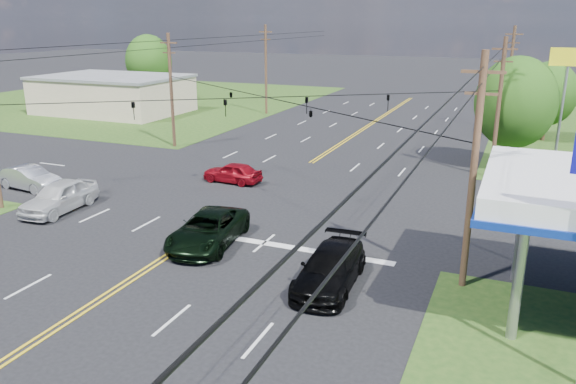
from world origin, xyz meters
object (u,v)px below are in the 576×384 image
at_px(tree_right_a, 516,103).
at_px(sedan_silver, 29,178).
at_px(suv_black, 330,268).
at_px(pickup_white, 59,196).
at_px(pole_nw, 171,89).
at_px(tree_right_b, 548,94).
at_px(pole_left_far, 266,69).
at_px(pickup_dkgreen, 208,230).
at_px(pole_right_far, 509,77).
at_px(tree_far_l, 149,61).
at_px(retail_nw, 113,95).
at_px(pole_ne, 498,107).
at_px(pole_se, 473,171).

xyz_separation_m(tree_right_a, sedan_silver, (-28.40, -17.50, -4.11)).
distance_m(suv_black, pickup_white, 17.58).
height_order(pole_nw, tree_right_b, pole_nw).
height_order(pole_left_far, pickup_dkgreen, pole_left_far).
bearing_deg(sedan_silver, tree_right_a, -52.64).
xyz_separation_m(tree_right_b, suv_black, (-8.56, -35.10, -3.43)).
bearing_deg(suv_black, pole_right_far, 79.67).
xyz_separation_m(tree_right_b, pickup_white, (-25.88, -32.07, -3.35)).
bearing_deg(tree_far_l, tree_right_a, -23.50).
xyz_separation_m(tree_far_l, sedan_silver, (17.60, -37.50, -4.44)).
bearing_deg(pickup_dkgreen, tree_far_l, 121.35).
height_order(tree_right_b, pickup_white, tree_right_b).
height_order(tree_right_a, pickup_dkgreen, tree_right_a).
bearing_deg(tree_far_l, pickup_dkgreen, -51.25).
xyz_separation_m(tree_far_l, pickup_dkgreen, (33.06, -41.20, -4.40)).
height_order(retail_nw, pole_ne, pole_ne).
relative_size(pole_left_far, tree_right_b, 1.41).
distance_m(pole_left_far, pickup_dkgreen, 40.01).
height_order(tree_right_a, tree_right_b, tree_right_a).
xyz_separation_m(pole_ne, pole_right_far, (0.00, 19.00, 0.25)).
xyz_separation_m(pole_right_far, tree_right_a, (1.00, -16.00, -0.30)).
bearing_deg(pole_nw, sedan_silver, -95.50).
distance_m(pole_right_far, pickup_dkgreen, 39.31).
height_order(retail_nw, suv_black, retail_nw).
distance_m(pole_left_far, tree_right_a, 31.39).
bearing_deg(pole_right_far, tree_right_b, -48.81).
relative_size(pole_right_far, pickup_dkgreen, 1.76).
relative_size(pole_nw, pickup_dkgreen, 1.67).
bearing_deg(pickup_white, pole_nw, 98.40).
bearing_deg(pickup_white, sedan_silver, 149.29).
distance_m(pole_se, pickup_white, 22.76).
height_order(pole_ne, pole_right_far, pole_right_far).
height_order(pole_nw, suv_black, pole_nw).
distance_m(retail_nw, suv_black, 50.37).
height_order(pole_ne, tree_far_l, pole_ne).
bearing_deg(pole_se, tree_right_a, 87.27).
bearing_deg(suv_black, tree_right_a, 72.34).
bearing_deg(tree_right_b, pickup_white, -128.90).
distance_m(retail_nw, pole_se, 53.09).
relative_size(tree_right_b, tree_far_l, 0.81).
bearing_deg(tree_right_b, pole_ne, -103.13).
relative_size(pole_right_far, pickup_white, 1.96).
bearing_deg(tree_right_a, pole_se, -92.73).
bearing_deg(suv_black, pole_se, 19.59).
distance_m(pole_left_far, pole_right_far, 26.00).
height_order(pole_se, pickup_white, pole_se).
relative_size(pole_left_far, pickup_white, 1.96).
height_order(pole_left_far, tree_far_l, pole_left_far).
bearing_deg(pole_ne, pole_right_far, 90.00).
bearing_deg(pole_nw, pole_se, -34.70).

